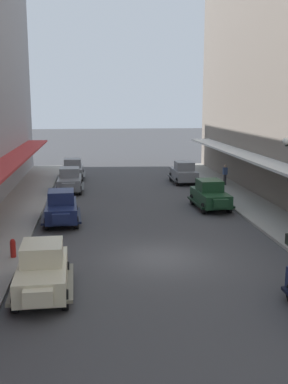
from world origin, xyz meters
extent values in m
plane|color=#424244|center=(0.00, 0.00, 0.00)|extent=(200.00, 200.00, 0.00)
cube|color=slate|center=(4.82, 18.84, 0.74)|extent=(1.79, 3.94, 0.80)
cube|color=slate|center=(4.82, 18.59, 1.49)|extent=(1.48, 1.73, 0.70)
cube|color=#8C9EA8|center=(4.82, 18.59, 1.49)|extent=(1.40, 1.70, 0.42)
cube|color=slate|center=(4.77, 20.97, 0.79)|extent=(0.94, 0.38, 0.52)
cube|color=#393A3D|center=(3.87, 18.82, 0.42)|extent=(0.32, 3.51, 0.12)
cube|color=#393A3D|center=(5.77, 18.87, 0.42)|extent=(0.32, 3.51, 0.12)
cylinder|color=black|center=(3.98, 20.19, 0.34)|extent=(0.23, 0.68, 0.68)
cylinder|color=black|center=(5.59, 20.23, 0.34)|extent=(0.23, 0.68, 0.68)
cylinder|color=black|center=(4.04, 17.46, 0.34)|extent=(0.23, 0.68, 0.68)
cylinder|color=black|center=(5.65, 17.50, 0.34)|extent=(0.23, 0.68, 0.68)
cube|color=slate|center=(-4.58, 21.51, 0.74)|extent=(1.71, 3.90, 0.80)
cube|color=slate|center=(-4.58, 21.76, 1.49)|extent=(1.44, 1.70, 0.70)
cube|color=#8C9EA8|center=(-4.58, 21.76, 1.49)|extent=(1.37, 1.67, 0.42)
cube|color=slate|center=(-4.59, 19.38, 0.79)|extent=(0.94, 0.36, 0.52)
cube|color=#393A3D|center=(-3.63, 21.51, 0.42)|extent=(0.25, 3.51, 0.12)
cube|color=#393A3D|center=(-5.53, 21.52, 0.42)|extent=(0.25, 3.51, 0.12)
cylinder|color=black|center=(-3.78, 20.15, 0.34)|extent=(0.22, 0.68, 0.68)
cylinder|color=black|center=(-5.40, 20.15, 0.34)|extent=(0.22, 0.68, 0.68)
cylinder|color=black|center=(-3.77, 22.88, 0.34)|extent=(0.22, 0.68, 0.68)
cylinder|color=black|center=(-5.39, 22.88, 0.34)|extent=(0.22, 0.68, 0.68)
cube|color=slate|center=(-4.60, 15.83, 0.74)|extent=(1.71, 3.91, 0.80)
cube|color=slate|center=(-4.60, 16.08, 1.49)|extent=(1.45, 1.70, 0.70)
cube|color=#8C9EA8|center=(-4.60, 16.08, 1.49)|extent=(1.37, 1.67, 0.42)
cube|color=slate|center=(-4.60, 13.70, 0.79)|extent=(0.94, 0.36, 0.52)
cube|color=#393A3D|center=(-3.65, 15.83, 0.42)|extent=(0.25, 3.51, 0.12)
cube|color=#393A3D|center=(-5.55, 15.83, 0.42)|extent=(0.25, 3.51, 0.12)
cylinder|color=black|center=(-3.79, 14.47, 0.34)|extent=(0.22, 0.68, 0.68)
cylinder|color=black|center=(-5.41, 14.46, 0.34)|extent=(0.22, 0.68, 0.68)
cylinder|color=black|center=(-3.80, 17.20, 0.34)|extent=(0.22, 0.68, 0.68)
cylinder|color=black|center=(-5.41, 17.19, 0.34)|extent=(0.22, 0.68, 0.68)
cube|color=beige|center=(-4.70, -3.47, 0.74)|extent=(1.84, 3.96, 0.80)
cube|color=beige|center=(-4.70, -3.22, 1.49)|extent=(1.50, 1.75, 0.70)
cube|color=#8C9EA8|center=(-4.70, -3.22, 1.49)|extent=(1.43, 1.71, 0.42)
cube|color=beige|center=(-4.62, -5.60, 0.79)|extent=(0.95, 0.39, 0.52)
cube|color=#6D6856|center=(-3.75, -3.44, 0.42)|extent=(0.36, 3.52, 0.12)
cube|color=#6D6856|center=(-5.64, -3.50, 0.42)|extent=(0.36, 3.52, 0.12)
cylinder|color=black|center=(-3.84, -4.80, 0.34)|extent=(0.24, 0.69, 0.68)
cylinder|color=black|center=(-5.45, -4.86, 0.34)|extent=(0.24, 0.69, 0.68)
cylinder|color=black|center=(-3.94, -2.08, 0.34)|extent=(0.24, 0.69, 0.68)
cylinder|color=black|center=(-5.55, -2.13, 0.34)|extent=(0.24, 0.69, 0.68)
cube|color=#19234C|center=(-4.65, 6.52, 0.74)|extent=(1.89, 3.98, 0.80)
cube|color=#19234C|center=(-4.66, 6.77, 1.49)|extent=(1.52, 1.77, 0.70)
cube|color=#8C9EA8|center=(-4.66, 6.77, 1.49)|extent=(1.45, 1.73, 0.42)
cube|color=#19234C|center=(-4.54, 4.39, 0.79)|extent=(0.95, 0.41, 0.52)
cube|color=black|center=(-3.70, 6.57, 0.42)|extent=(0.41, 3.52, 0.12)
cube|color=black|center=(-5.60, 6.47, 0.42)|extent=(0.41, 3.52, 0.12)
cylinder|color=black|center=(-3.77, 5.20, 0.34)|extent=(0.25, 0.69, 0.68)
cylinder|color=black|center=(-5.39, 5.12, 0.34)|extent=(0.25, 0.69, 0.68)
cylinder|color=black|center=(-3.91, 7.92, 0.34)|extent=(0.25, 0.69, 0.68)
cylinder|color=black|center=(-5.52, 7.84, 0.34)|extent=(0.25, 0.69, 0.68)
cube|color=#193D23|center=(4.66, 9.17, 0.74)|extent=(1.87, 3.97, 0.80)
cube|color=#193D23|center=(4.65, 9.42, 1.49)|extent=(1.51, 1.76, 0.70)
cube|color=#8C9EA8|center=(4.65, 9.42, 1.49)|extent=(1.44, 1.72, 0.42)
cube|color=#193D23|center=(4.75, 7.04, 0.79)|extent=(0.95, 0.40, 0.52)
cube|color=black|center=(5.61, 9.21, 0.42)|extent=(0.39, 3.52, 0.12)
cube|color=black|center=(3.71, 9.13, 0.42)|extent=(0.39, 3.52, 0.12)
cylinder|color=black|center=(5.52, 7.84, 0.34)|extent=(0.25, 0.69, 0.68)
cylinder|color=black|center=(3.91, 7.77, 0.34)|extent=(0.25, 0.69, 0.68)
cylinder|color=black|center=(5.40, 10.57, 0.34)|extent=(0.25, 0.69, 0.68)
cylinder|color=black|center=(3.79, 10.50, 0.34)|extent=(0.25, 0.69, 0.68)
sphere|color=white|center=(5.85, 0.71, 5.03)|extent=(0.32, 0.32, 0.32)
cylinder|color=#B21E19|center=(-6.35, 0.36, 0.50)|extent=(0.24, 0.24, 0.70)
sphere|color=#B21E19|center=(-6.35, 0.36, 0.87)|extent=(0.20, 0.20, 0.20)
cylinder|color=#2D2D33|center=(7.80, 16.72, 0.57)|extent=(0.24, 0.24, 0.85)
cube|color=#3F598C|center=(7.80, 16.72, 1.28)|extent=(0.36, 0.22, 0.56)
sphere|color=beige|center=(7.80, 16.72, 1.68)|extent=(0.22, 0.22, 0.22)
camera|label=1|loc=(-2.85, -19.39, 6.79)|focal=43.40mm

